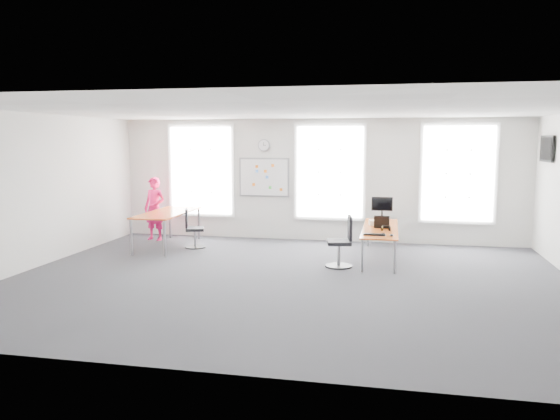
% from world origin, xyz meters
% --- Properties ---
extents(floor, '(10.00, 10.00, 0.00)m').
position_xyz_m(floor, '(0.00, 0.00, 0.00)').
color(floor, '#252529').
rests_on(floor, ground).
extents(ceiling, '(10.00, 10.00, 0.00)m').
position_xyz_m(ceiling, '(0.00, 0.00, 3.00)').
color(ceiling, white).
rests_on(ceiling, ground).
extents(wall_back, '(10.00, 0.00, 10.00)m').
position_xyz_m(wall_back, '(0.00, 4.00, 1.50)').
color(wall_back, silver).
rests_on(wall_back, ground).
extents(wall_front, '(10.00, 0.00, 10.00)m').
position_xyz_m(wall_front, '(0.00, -4.00, 1.50)').
color(wall_front, silver).
rests_on(wall_front, ground).
extents(wall_left, '(0.00, 10.00, 10.00)m').
position_xyz_m(wall_left, '(-5.00, 0.00, 1.50)').
color(wall_left, silver).
rests_on(wall_left, ground).
extents(window_left, '(1.60, 0.06, 2.20)m').
position_xyz_m(window_left, '(-3.00, 3.97, 1.70)').
color(window_left, white).
rests_on(window_left, wall_back).
extents(window_mid, '(1.60, 0.06, 2.20)m').
position_xyz_m(window_mid, '(0.30, 3.97, 1.70)').
color(window_mid, white).
rests_on(window_mid, wall_back).
extents(window_right, '(1.60, 0.06, 2.20)m').
position_xyz_m(window_right, '(3.30, 3.97, 1.70)').
color(window_right, white).
rests_on(window_right, wall_back).
extents(desk_right, '(0.72, 2.70, 0.66)m').
position_xyz_m(desk_right, '(1.58, 2.15, 0.62)').
color(desk_right, orange).
rests_on(desk_right, ground).
extents(desk_left, '(0.89, 2.23, 0.81)m').
position_xyz_m(desk_left, '(-3.32, 2.48, 0.75)').
color(desk_left, orange).
rests_on(desk_left, ground).
extents(chair_right, '(0.54, 0.54, 1.01)m').
position_xyz_m(chair_right, '(0.87, 1.23, 0.44)').
color(chair_right, black).
rests_on(chair_right, ground).
extents(chair_left, '(0.52, 0.52, 0.90)m').
position_xyz_m(chair_left, '(-2.70, 2.46, 0.40)').
color(chair_left, black).
rests_on(chair_left, ground).
extents(person, '(0.64, 0.48, 1.57)m').
position_xyz_m(person, '(-3.97, 3.21, 0.79)').
color(person, '#EF165F').
rests_on(person, ground).
extents(whiteboard, '(1.20, 0.03, 0.90)m').
position_xyz_m(whiteboard, '(-1.35, 3.97, 1.55)').
color(whiteboard, white).
rests_on(whiteboard, wall_back).
extents(wall_clock, '(0.30, 0.04, 0.30)m').
position_xyz_m(wall_clock, '(-1.35, 3.97, 2.35)').
color(wall_clock, gray).
rests_on(wall_clock, wall_back).
extents(tv, '(0.06, 0.90, 0.55)m').
position_xyz_m(tv, '(4.95, 3.00, 2.30)').
color(tv, black).
rests_on(tv, wall_right).
extents(keyboard, '(0.44, 0.21, 0.02)m').
position_xyz_m(keyboard, '(1.49, 1.21, 0.67)').
color(keyboard, black).
rests_on(keyboard, desk_right).
extents(mouse, '(0.10, 0.14, 0.05)m').
position_xyz_m(mouse, '(1.82, 1.12, 0.68)').
color(mouse, black).
rests_on(mouse, desk_right).
extents(lens_cap, '(0.08, 0.08, 0.01)m').
position_xyz_m(lens_cap, '(1.65, 1.43, 0.66)').
color(lens_cap, black).
rests_on(lens_cap, desk_right).
extents(headphones, '(0.19, 0.10, 0.11)m').
position_xyz_m(headphones, '(1.69, 1.78, 0.71)').
color(headphones, black).
rests_on(headphones, desk_right).
extents(laptop_sleeve, '(0.32, 0.17, 0.26)m').
position_xyz_m(laptop_sleeve, '(1.61, 2.05, 0.78)').
color(laptop_sleeve, black).
rests_on(laptop_sleeve, desk_right).
extents(paper_stack, '(0.36, 0.29, 0.11)m').
position_xyz_m(paper_stack, '(1.50, 2.49, 0.71)').
color(paper_stack, beige).
rests_on(paper_stack, desk_right).
extents(monitor, '(0.48, 0.19, 0.53)m').
position_xyz_m(monitor, '(1.59, 3.29, 0.98)').
color(monitor, black).
rests_on(monitor, desk_right).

